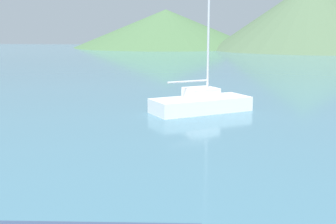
{
  "coord_description": "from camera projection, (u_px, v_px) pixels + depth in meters",
  "views": [
    {
      "loc": [
        2.59,
        -1.39,
        4.24
      ],
      "look_at": [
        0.39,
        14.0,
        1.2
      ],
      "focal_mm": 45.0,
      "sensor_mm": 36.0,
      "label": 1
    }
  ],
  "objects": [
    {
      "name": "hill_west",
      "position": [
        166.0,
        28.0,
        104.79
      ],
      "size": [
        45.58,
        45.58,
        9.23
      ],
      "color": "#476B42",
      "rests_on": "ground_plane"
    },
    {
      "name": "hill_central",
      "position": [
        309.0,
        16.0,
        88.93
      ],
      "size": [
        41.37,
        41.37,
        14.21
      ],
      "color": "#4C6647",
      "rests_on": "ground_plane"
    },
    {
      "name": "sailboat_inner",
      "position": [
        201.0,
        102.0,
        22.08
      ],
      "size": [
        5.45,
        4.62,
        9.99
      ],
      "rotation": [
        0.0,
        0.0,
        0.6
      ],
      "color": "white",
      "rests_on": "ground_plane"
    }
  ]
}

